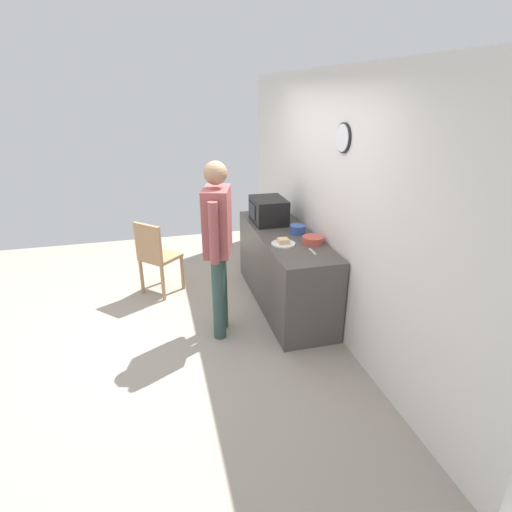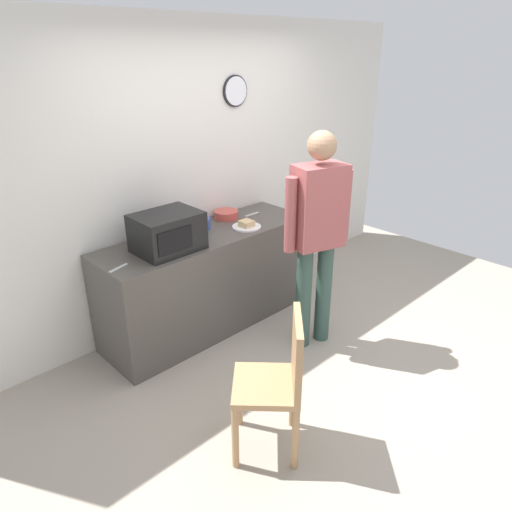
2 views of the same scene
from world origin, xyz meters
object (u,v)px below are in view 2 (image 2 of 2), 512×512
(microwave, at_px, (167,232))
(salad_bowl, at_px, (226,214))
(wooden_chair, at_px, (279,379))
(cereal_bowl, at_px, (200,223))
(spoon_utensil, at_px, (118,268))
(fork_utensil, at_px, (252,214))
(person_standing, at_px, (317,227))
(sandwich_plate, at_px, (247,226))

(microwave, height_order, salad_bowl, microwave)
(wooden_chair, bearing_deg, microwave, 82.42)
(cereal_bowl, bearing_deg, microwave, -156.40)
(cereal_bowl, xyz_separation_m, spoon_utensil, (-0.93, -0.24, -0.04))
(microwave, xyz_separation_m, salad_bowl, (0.81, 0.25, -0.11))
(spoon_utensil, bearing_deg, wooden_chair, -78.49)
(spoon_utensil, bearing_deg, cereal_bowl, 14.50)
(cereal_bowl, distance_m, spoon_utensil, 0.96)
(salad_bowl, distance_m, fork_utensil, 0.26)
(microwave, xyz_separation_m, fork_utensil, (1.05, 0.16, -0.15))
(fork_utensil, bearing_deg, cereal_bowl, 175.09)
(fork_utensil, bearing_deg, wooden_chair, -128.82)
(fork_utensil, distance_m, person_standing, 0.95)
(sandwich_plate, distance_m, person_standing, 0.73)
(spoon_utensil, height_order, wooden_chair, wooden_chair)
(salad_bowl, bearing_deg, cereal_bowl, -171.99)
(fork_utensil, xyz_separation_m, wooden_chair, (-1.23, -1.53, -0.37))
(person_standing, bearing_deg, wooden_chair, -150.31)
(cereal_bowl, xyz_separation_m, fork_utensil, (0.58, -0.05, -0.04))
(microwave, bearing_deg, spoon_utensil, -175.78)
(person_standing, bearing_deg, cereal_bowl, 112.70)
(person_standing, bearing_deg, microwave, 138.90)
(microwave, distance_m, spoon_utensil, 0.48)
(fork_utensil, bearing_deg, spoon_utensil, -172.78)
(microwave, relative_size, cereal_bowl, 2.78)
(sandwich_plate, distance_m, salad_bowl, 0.32)
(cereal_bowl, relative_size, spoon_utensil, 1.06)
(cereal_bowl, height_order, fork_utensil, cereal_bowl)
(microwave, distance_m, person_standing, 1.17)
(fork_utensil, relative_size, spoon_utensil, 1.00)
(sandwich_plate, bearing_deg, wooden_chair, -126.19)
(salad_bowl, bearing_deg, person_standing, -86.22)
(sandwich_plate, xyz_separation_m, person_standing, (0.10, -0.71, 0.15))
(microwave, distance_m, fork_utensil, 1.07)
(sandwich_plate, xyz_separation_m, fork_utensil, (0.27, 0.22, -0.02))
(salad_bowl, xyz_separation_m, fork_utensil, (0.24, -0.10, -0.03))
(salad_bowl, bearing_deg, fork_utensil, -22.38)
(microwave, bearing_deg, cereal_bowl, 23.60)
(sandwich_plate, relative_size, salad_bowl, 1.14)
(microwave, xyz_separation_m, person_standing, (0.88, -0.77, 0.02))
(fork_utensil, bearing_deg, sandwich_plate, -141.17)
(cereal_bowl, bearing_deg, fork_utensil, -4.91)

